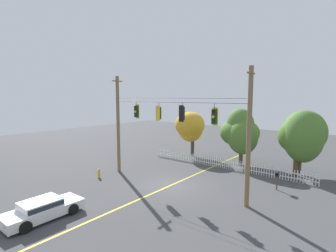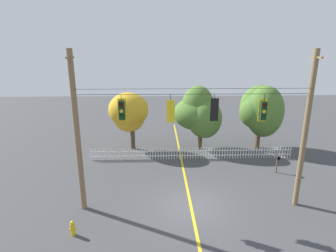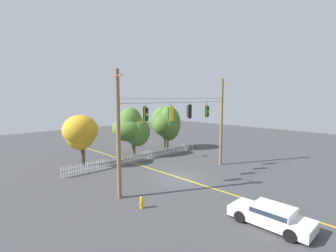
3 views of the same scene
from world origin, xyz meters
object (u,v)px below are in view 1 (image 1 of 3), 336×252
Objects in this scene: traffic_signal_westbound_side at (159,113)px; autumn_maple_near_fence at (190,126)px; autumn_oak_far_east at (301,137)px; fire_hydrant at (99,173)px; roadside_mailbox at (277,175)px; autumn_maple_far_west at (303,134)px; traffic_signal_eastbound_side at (214,116)px; parked_car at (42,209)px; traffic_signal_northbound_primary at (182,113)px; traffic_signal_northbound_secondary at (136,111)px; autumn_maple_mid at (241,132)px.

autumn_maple_near_fence is (-3.33, 9.55, -2.17)m from traffic_signal_westbound_side.
fire_hydrant is (-13.45, -11.59, -3.13)m from autumn_oak_far_east.
roadside_mailbox is at bearing 27.85° from traffic_signal_westbound_side.
roadside_mailbox is at bearing -96.14° from autumn_maple_far_west.
traffic_signal_westbound_side is 4.94m from traffic_signal_eastbound_side.
traffic_signal_eastbound_side reaches higher than parked_car.
traffic_signal_northbound_primary is 0.24× the size of autumn_oak_far_east.
autumn_maple_far_west is at bearing 40.97° from traffic_signal_northbound_secondary.
traffic_signal_northbound_primary is 1.81× the size of fire_hydrant.
traffic_signal_eastbound_side is 1.10× the size of roadside_mailbox.
traffic_signal_northbound_secondary is 9.81m from autumn_maple_near_fence.
traffic_signal_northbound_primary is 0.93× the size of traffic_signal_eastbound_side.
fire_hydrant is at bearing 119.54° from parked_car.
autumn_maple_mid is at bearing -176.83° from autumn_maple_far_west.
traffic_signal_eastbound_side is 0.35× the size of parked_car.
parked_car is 5.56× the size of fire_hydrant.
traffic_signal_westbound_side reaches higher than autumn_maple_near_fence.
traffic_signal_westbound_side and traffic_signal_eastbound_side have the same top height.
autumn_maple_near_fence is 11.89m from autumn_oak_far_east.
autumn_oak_far_east is at bearing -101.54° from autumn_maple_far_west.
traffic_signal_northbound_primary reaches higher than autumn_maple_near_fence.
autumn_maple_far_west reaches higher than parked_car.
fire_hydrant is 0.56× the size of roadside_mailbox.
traffic_signal_northbound_secondary is 1.85× the size of fire_hydrant.
traffic_signal_westbound_side is 0.28× the size of autumn_maple_near_fence.
traffic_signal_westbound_side is 10.34m from autumn_maple_near_fence.
parked_car is at bearing -60.46° from fire_hydrant.
roadside_mailbox is at bearing 21.77° from traffic_signal_northbound_secondary.
traffic_signal_eastbound_side is 10.14m from autumn_oak_far_east.
autumn_maple_near_fence is at bearing 96.76° from parked_car.
autumn_maple_mid is (2.94, 9.45, -2.30)m from traffic_signal_westbound_side.
autumn_oak_far_east is (3.61, 9.22, -2.16)m from traffic_signal_eastbound_side.
parked_car is (-9.80, -18.74, -3.06)m from autumn_maple_far_west.
parked_car is 3.14× the size of roadside_mailbox.
autumn_maple_far_west is (8.67, 9.77, -2.04)m from traffic_signal_westbound_side.
traffic_signal_westbound_side is at bearing 25.66° from fire_hydrant.
autumn_oak_far_east is at bearing 61.98° from parked_car.
traffic_signal_northbound_primary reaches higher than roadside_mailbox.
autumn_maple_near_fence is at bearing 82.54° from fire_hydrant.
autumn_oak_far_east is 7.49× the size of fire_hydrant.
traffic_signal_northbound_primary is at bearing -124.13° from autumn_oak_far_east.
traffic_signal_northbound_secondary is 4.85m from traffic_signal_northbound_primary.
traffic_signal_westbound_side is 10.39m from parked_car.
roadside_mailbox is at bearing -95.56° from autumn_oak_far_east.
traffic_signal_northbound_secondary is 15.01m from autumn_maple_far_west.
traffic_signal_northbound_secondary is 6.31m from fire_hydrant.
traffic_signal_northbound_secondary is at bearing -85.38° from autumn_maple_near_fence.
autumn_maple_far_west is at bearing 78.46° from autumn_oak_far_east.
autumn_maple_near_fence is 3.80× the size of roadside_mailbox.
traffic_signal_eastbound_side is 9.90m from autumn_maple_mid.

